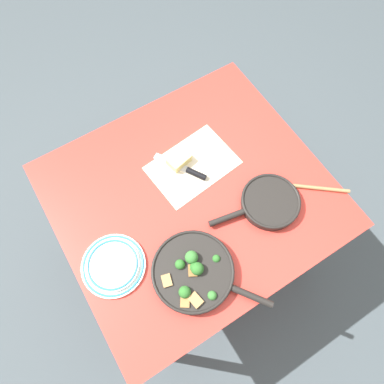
{
  "coord_description": "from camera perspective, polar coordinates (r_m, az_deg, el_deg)",
  "views": [
    {
      "loc": [
        -0.28,
        -0.45,
        1.99
      ],
      "look_at": [
        0.0,
        0.0,
        0.75
      ],
      "focal_mm": 32.0,
      "sensor_mm": 36.0,
      "label": 1
    }
  ],
  "objects": [
    {
      "name": "dinner_plate_stack",
      "position": [
        1.29,
        -13.01,
        -11.79
      ],
      "size": [
        0.23,
        0.23,
        0.03
      ],
      "color": "silver",
      "rests_on": "dining_table_red"
    },
    {
      "name": "cheese_block",
      "position": [
        1.41,
        -2.22,
        5.38
      ],
      "size": [
        0.1,
        0.08,
        0.04
      ],
      "color": "#EFD67A",
      "rests_on": "dining_table_red"
    },
    {
      "name": "wooden_spoon",
      "position": [
        1.43,
        16.65,
        1.03
      ],
      "size": [
        0.29,
        0.24,
        0.02
      ],
      "rotation": [
        0.0,
        0.0,
        2.47
      ],
      "color": "#A87A4C",
      "rests_on": "dining_table_red"
    },
    {
      "name": "dining_table_red",
      "position": [
        1.44,
        -0.0,
        -1.64
      ],
      "size": [
        1.05,
        0.96,
        0.73
      ],
      "color": "red",
      "rests_on": "ground_plane"
    },
    {
      "name": "ground_plane",
      "position": [
        2.06,
        -0.0,
        -8.34
      ],
      "size": [
        14.0,
        14.0,
        0.0
      ],
      "primitive_type": "plane",
      "color": "#424C51"
    },
    {
      "name": "skillet_broccoli",
      "position": [
        1.25,
        0.26,
        -13.26
      ],
      "size": [
        0.33,
        0.4,
        0.08
      ],
      "rotation": [
        0.0,
        0.0,
        5.33
      ],
      "color": "black",
      "rests_on": "dining_table_red"
    },
    {
      "name": "grater_knife",
      "position": [
        1.4,
        -0.8,
        3.68
      ],
      "size": [
        0.15,
        0.22,
        0.02
      ],
      "rotation": [
        0.0,
        0.0,
        2.12
      ],
      "color": "silver",
      "rests_on": "dining_table_red"
    },
    {
      "name": "parchment_sheet",
      "position": [
        1.41,
        0.09,
        4.5
      ],
      "size": [
        0.37,
        0.27,
        0.0
      ],
      "color": "beige",
      "rests_on": "dining_table_red"
    },
    {
      "name": "skillet_eggs",
      "position": [
        1.36,
        12.73,
        -1.67
      ],
      "size": [
        0.37,
        0.23,
        0.04
      ],
      "rotation": [
        0.0,
        0.0,
        2.95
      ],
      "color": "black",
      "rests_on": "dining_table_red"
    }
  ]
}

